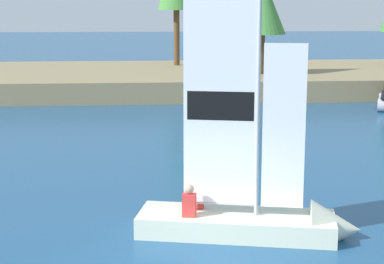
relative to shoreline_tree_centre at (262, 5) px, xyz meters
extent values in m
cube|color=#897A56|center=(-5.48, 2.51, -4.16)|extent=(80.00, 12.02, 1.07)
cylinder|color=brown|center=(-4.26, 5.32, -1.96)|extent=(0.36, 0.36, 3.33)
cylinder|color=brown|center=(0.00, 0.00, -2.57)|extent=(0.39, 0.39, 2.12)
cone|color=#47893D|center=(0.00, 0.00, 0.04)|extent=(2.57, 2.57, 3.09)
cube|color=silver|center=(-4.37, -21.59, -4.47)|extent=(4.34, 2.19, 0.45)
cone|color=silver|center=(-2.35, -22.04, -4.47)|extent=(1.27, 1.39, 1.20)
cylinder|color=#B7B7BC|center=(-3.97, -21.68, -1.28)|extent=(0.08, 0.08, 5.94)
cube|color=white|center=(-4.72, -21.52, -1.50)|extent=(1.51, 0.36, 5.00)
cube|color=black|center=(-4.72, -21.52, -1.93)|extent=(1.36, 0.33, 0.60)
cube|color=white|center=(-3.44, -21.80, -2.34)|extent=(0.86, 0.22, 3.41)
cylinder|color=#B7B7BC|center=(-4.72, -21.52, -4.03)|extent=(1.52, 0.39, 0.06)
cube|color=red|center=(-5.38, -21.67, -4.00)|extent=(0.32, 0.26, 0.49)
sphere|color=tan|center=(-5.38, -21.67, -3.65)|extent=(0.20, 0.20, 0.20)
cube|color=red|center=(-5.17, -21.12, -4.01)|extent=(0.32, 0.26, 0.49)
sphere|color=tan|center=(-5.17, -21.12, -3.65)|extent=(0.20, 0.20, 0.20)
camera|label=1|loc=(-6.29, -34.72, 0.16)|focal=61.12mm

